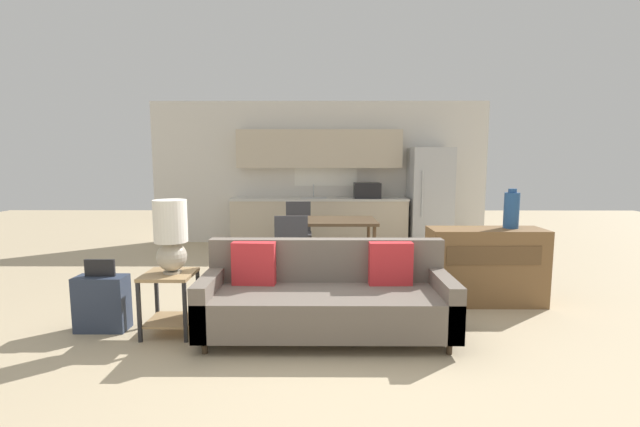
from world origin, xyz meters
TOP-DOWN VIEW (x-y plane):
  - ground_plane at (0.00, 0.00)m, footprint 20.00×20.00m
  - wall_back at (0.00, 4.63)m, footprint 6.40×0.07m
  - kitchen_counter at (0.02, 4.33)m, footprint 3.24×0.65m
  - refrigerator at (2.03, 4.24)m, footprint 0.74×0.72m
  - dining_table at (0.12, 2.33)m, footprint 1.38×0.83m
  - couch at (0.09, 0.15)m, footprint 2.22×0.80m
  - side_table at (-1.34, 0.16)m, footprint 0.44×0.44m
  - table_lamp at (-1.31, 0.16)m, footprint 0.30×0.30m
  - credenza at (1.87, 1.03)m, footprint 1.25×0.45m
  - vase at (2.14, 1.07)m, footprint 0.16×0.16m
  - dining_chair_far_left at (-0.33, 3.12)m, footprint 0.44×0.44m
  - dining_chair_near_left at (-0.32, 1.55)m, footprint 0.44×0.44m
  - suitcase at (-2.00, 0.23)m, footprint 0.46×0.22m

SIDE VIEW (x-z plane):
  - ground_plane at x=0.00m, z-range 0.00..0.00m
  - suitcase at x=-2.00m, z-range -0.07..0.61m
  - couch at x=0.09m, z-range -0.08..0.76m
  - side_table at x=-1.34m, z-range 0.10..0.66m
  - credenza at x=1.87m, z-range 0.00..0.84m
  - dining_chair_far_left at x=-0.33m, z-range 0.04..0.97m
  - dining_chair_near_left at x=-0.32m, z-range 0.04..0.97m
  - dining_table at x=0.12m, z-range 0.31..1.07m
  - kitchen_counter at x=0.02m, z-range -0.23..1.92m
  - refrigerator at x=2.03m, z-range 0.00..1.82m
  - table_lamp at x=-1.31m, z-range 0.59..1.26m
  - vase at x=2.14m, z-range 0.83..1.26m
  - wall_back at x=0.00m, z-range 0.00..2.70m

